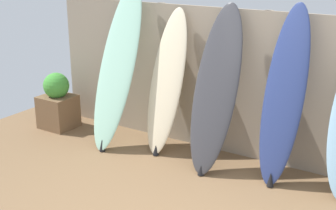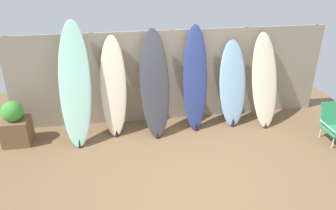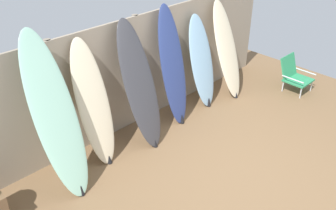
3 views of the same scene
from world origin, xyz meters
name	(u,v)px [view 1 (image 1 of 3)]	position (x,y,z in m)	size (l,w,h in m)	color
fence_back	(263,88)	(0.00, 2.01, 0.90)	(6.08, 0.11, 1.80)	gray
surfboard_seafoam_0	(117,67)	(-1.76, 1.50, 1.03)	(0.57, 0.87, 2.08)	#9ED6BC
surfboard_cream_1	(167,83)	(-1.12, 1.66, 0.88)	(0.51, 0.63, 1.79)	beige
surfboard_charcoal_2	(216,90)	(-0.38, 1.54, 0.94)	(0.53, 0.73, 1.90)	#38383D
surfboard_navy_3	(284,97)	(0.38, 1.62, 0.96)	(0.49, 0.57, 1.94)	navy
planter_box	(58,103)	(-2.85, 1.47, 0.37)	(0.46, 0.44, 0.81)	brown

